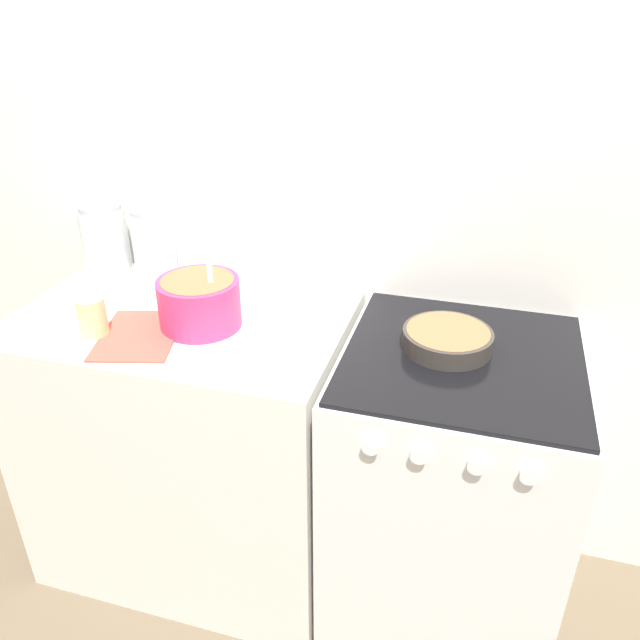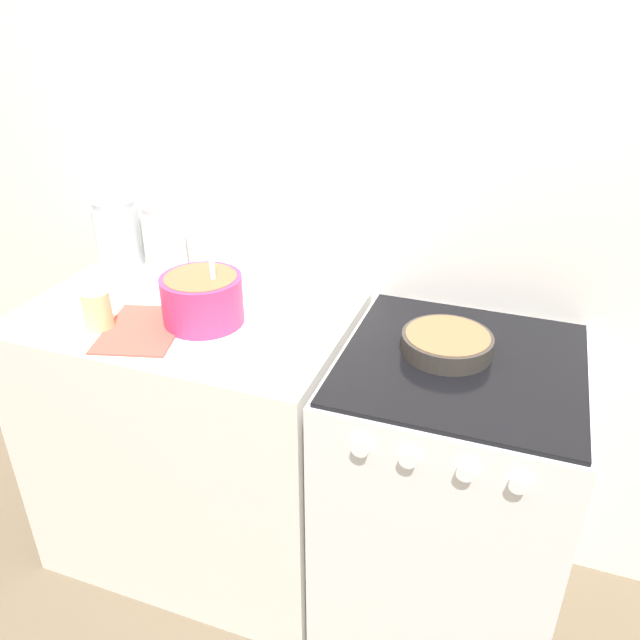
% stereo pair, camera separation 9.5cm
% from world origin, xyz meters
% --- Properties ---
extents(wall_back, '(4.93, 0.05, 2.40)m').
position_xyz_m(wall_back, '(0.00, 0.67, 1.20)').
color(wall_back, white).
rests_on(wall_back, ground_plane).
extents(countertop_cabinet, '(0.96, 0.64, 0.93)m').
position_xyz_m(countertop_cabinet, '(-0.48, 0.32, 0.47)').
color(countertop_cabinet, silver).
rests_on(countertop_cabinet, ground_plane).
extents(stove, '(0.63, 0.66, 0.93)m').
position_xyz_m(stove, '(0.33, 0.32, 0.46)').
color(stove, silver).
rests_on(stove, ground_plane).
extents(mixing_bowl, '(0.23, 0.23, 0.26)m').
position_xyz_m(mixing_bowl, '(-0.40, 0.28, 1.01)').
color(mixing_bowl, '#E0336B').
rests_on(mixing_bowl, countertop_cabinet).
extents(baking_pan, '(0.24, 0.24, 0.05)m').
position_xyz_m(baking_pan, '(0.28, 0.35, 0.96)').
color(baking_pan, '#38332D').
rests_on(baking_pan, stove).
extents(storage_jar_left, '(0.15, 0.15, 0.23)m').
position_xyz_m(storage_jar_left, '(-0.86, 0.55, 1.03)').
color(storage_jar_left, silver).
rests_on(storage_jar_left, countertop_cabinet).
extents(storage_jar_middle, '(0.13, 0.13, 0.23)m').
position_xyz_m(storage_jar_middle, '(-0.68, 0.55, 1.03)').
color(storage_jar_middle, silver).
rests_on(storage_jar_middle, countertop_cabinet).
extents(tin_can, '(0.08, 0.08, 0.11)m').
position_xyz_m(tin_can, '(-0.65, 0.15, 0.99)').
color(tin_can, beige).
rests_on(tin_can, countertop_cabinet).
extents(recipe_page, '(0.27, 0.33, 0.01)m').
position_xyz_m(recipe_page, '(-0.53, 0.18, 0.93)').
color(recipe_page, '#CC4C3F').
rests_on(recipe_page, countertop_cabinet).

